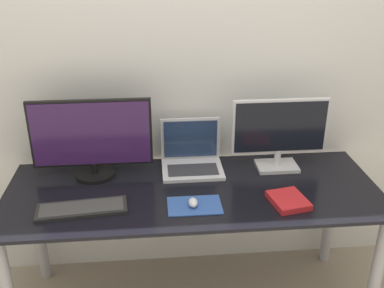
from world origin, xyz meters
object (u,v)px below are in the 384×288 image
monitor_right (280,132)px  book (288,200)px  keyboard (82,209)px  monitor_left (92,138)px  laptop (192,157)px  mouse (193,203)px

monitor_right → book: 0.42m
keyboard → book: size_ratio=2.00×
monitor_left → keyboard: bearing=-94.5°
monitor_left → keyboard: (-0.03, -0.34, -0.21)m
laptop → keyboard: laptop is taller
keyboard → monitor_right: bearing=18.4°
monitor_left → monitor_right: 0.99m
laptop → monitor_left: bearing=-174.6°
book → keyboard: bearing=178.3°
mouse → book: mouse is taller
monitor_left → monitor_right: bearing=-0.0°
keyboard → mouse: bearing=-1.9°
keyboard → mouse: 0.52m
monitor_right → keyboard: bearing=-161.6°
mouse → keyboard: bearing=178.1°
monitor_right → book: (-0.04, -0.37, -0.20)m
monitor_left → mouse: monitor_left is taller
laptop → book: 0.60m
book → laptop: bearing=135.7°
laptop → mouse: size_ratio=4.69×
monitor_right → mouse: size_ratio=7.33×
monitor_right → laptop: bearing=173.9°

